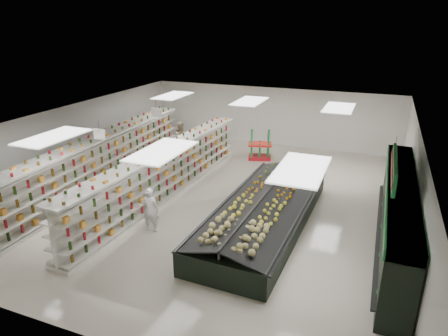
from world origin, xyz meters
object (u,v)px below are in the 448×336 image
at_px(gondola_center, 165,175).
at_px(shopper_background, 182,139).
at_px(shopper_main, 150,210).
at_px(soda_endcap, 260,145).
at_px(gondola_left, 101,163).
at_px(produce_island, 264,211).

relative_size(gondola_center, shopper_background, 6.27).
bearing_deg(shopper_main, gondola_center, -82.30).
bearing_deg(soda_endcap, shopper_background, -164.54).
distance_m(gondola_center, soda_endcap, 6.17).
bearing_deg(gondola_left, shopper_background, 71.42).
xyz_separation_m(soda_endcap, shopper_main, (-1.22, -8.46, 0.06)).
distance_m(gondola_left, shopper_background, 4.89).
relative_size(produce_island, soda_endcap, 5.29).
xyz_separation_m(gondola_left, gondola_center, (3.10, -0.02, -0.07)).
relative_size(shopper_main, shopper_background, 0.85).
relative_size(gondola_left, shopper_main, 7.92).
height_order(gondola_center, produce_island, gondola_center).
height_order(gondola_center, soda_endcap, gondola_center).
relative_size(gondola_center, produce_island, 1.47).
height_order(produce_island, soda_endcap, soda_endcap).
xyz_separation_m(produce_island, shopper_background, (-6.05, 5.58, 0.39)).
bearing_deg(shopper_main, produce_island, -163.84).
relative_size(produce_island, shopper_background, 4.28).
relative_size(soda_endcap, shopper_background, 0.81).
bearing_deg(produce_island, gondola_left, 173.17).
bearing_deg(shopper_main, shopper_background, -82.13).
relative_size(gondola_left, soda_endcap, 8.33).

